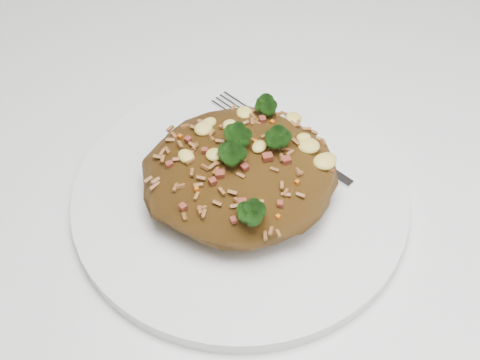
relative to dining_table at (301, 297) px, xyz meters
name	(u,v)px	position (x,y,z in m)	size (l,w,h in m)	color
dining_table	(301,297)	(0.00, 0.00, 0.00)	(1.20, 0.80, 0.75)	white
plate	(240,196)	(-0.05, 0.05, 0.10)	(0.29, 0.29, 0.01)	white
fried_rice	(240,167)	(-0.05, 0.05, 0.14)	(0.16, 0.15, 0.07)	brown
fork	(287,142)	(0.00, 0.10, 0.11)	(0.12, 0.13, 0.00)	silver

